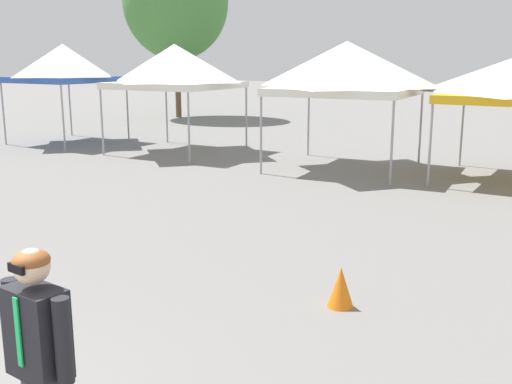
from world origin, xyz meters
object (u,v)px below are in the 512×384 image
(canopy_tent_far_right, at_px, (64,63))
(person_foreground, at_px, (39,359))
(tree_behind_tents_left, at_px, (176,1))
(canopy_tent_behind_right, at_px, (175,66))
(canopy_tent_center, at_px, (347,68))
(traffic_cone_lot_center, at_px, (341,287))

(canopy_tent_far_right, distance_m, person_foreground, 18.55)
(person_foreground, bearing_deg, tree_behind_tents_left, 122.60)
(canopy_tent_far_right, bearing_deg, canopy_tent_behind_right, -0.19)
(canopy_tent_center, height_order, person_foreground, canopy_tent_center)
(person_foreground, relative_size, tree_behind_tents_left, 0.21)
(canopy_tent_behind_right, bearing_deg, canopy_tent_center, -3.89)
(person_foreground, bearing_deg, canopy_tent_far_right, 133.82)
(canopy_tent_center, height_order, tree_behind_tents_left, tree_behind_tents_left)
(canopy_tent_far_right, height_order, canopy_tent_center, canopy_tent_far_right)
(canopy_tent_behind_right, height_order, person_foreground, canopy_tent_behind_right)
(canopy_tent_far_right, distance_m, canopy_tent_center, 10.40)
(canopy_tent_far_right, distance_m, canopy_tent_behind_right, 4.67)
(canopy_tent_far_right, relative_size, canopy_tent_behind_right, 0.97)
(canopy_tent_center, bearing_deg, canopy_tent_far_right, 177.77)
(canopy_tent_behind_right, height_order, traffic_cone_lot_center, canopy_tent_behind_right)
(tree_behind_tents_left, bearing_deg, canopy_tent_center, -39.24)
(canopy_tent_behind_right, bearing_deg, person_foreground, -58.60)
(traffic_cone_lot_center, bearing_deg, canopy_tent_behind_right, 133.33)
(canopy_tent_far_right, xyz_separation_m, canopy_tent_behind_right, (4.66, -0.02, -0.07))
(canopy_tent_far_right, xyz_separation_m, traffic_cone_lot_center, (13.46, -9.34, -2.52))
(person_foreground, height_order, tree_behind_tents_left, tree_behind_tents_left)
(canopy_tent_behind_right, xyz_separation_m, traffic_cone_lot_center, (8.79, -9.32, -2.44))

